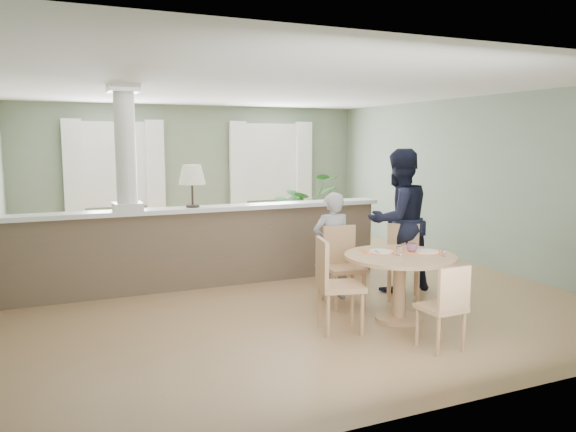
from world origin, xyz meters
name	(u,v)px	position (x,y,z in m)	size (l,w,h in m)	color
ground	(271,283)	(0.00, 0.00, 0.00)	(8.00, 8.00, 0.00)	#A57A57
room_shell	(252,154)	(-0.03, 0.63, 1.81)	(7.02, 8.02, 2.71)	gray
pony_wall	(198,236)	(-0.99, 0.20, 0.71)	(5.32, 0.38, 2.70)	brown
sofa	(256,236)	(0.35, 1.51, 0.42)	(2.87, 1.12, 0.84)	brown
houseplant	(305,210)	(1.60, 2.21, 0.71)	(1.27, 1.10, 1.41)	#2F6F2C
dining_table	(400,268)	(0.70, -2.10, 0.59)	(1.23, 1.23, 0.84)	tan
chair_far_boy	(343,262)	(0.41, -1.32, 0.53)	(0.49, 0.49, 0.96)	tan
chair_far_man	(403,258)	(1.27, -1.36, 0.52)	(0.59, 0.59, 0.94)	tan
chair_near	(446,304)	(0.55, -3.07, 0.46)	(0.39, 0.39, 0.84)	tan
chair_side	(333,281)	(-0.16, -2.14, 0.55)	(0.54, 0.54, 0.99)	tan
child_person	(332,246)	(0.41, -1.04, 0.68)	(0.50, 0.33, 1.36)	#98989D
man_person	(399,220)	(1.41, -1.04, 0.95)	(0.92, 0.72, 1.90)	black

